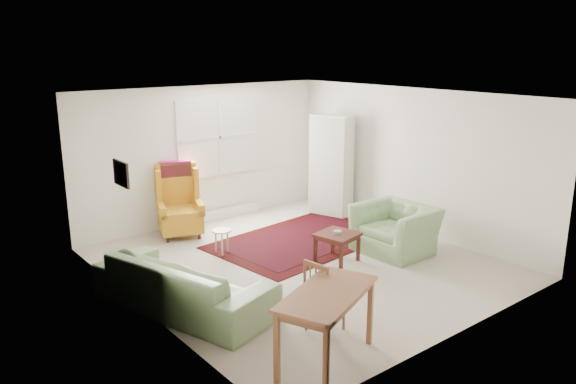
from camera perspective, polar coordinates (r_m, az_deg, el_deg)
room at (r=8.31m, az=0.48°, el=1.27°), size 5.04×5.54×2.51m
rug at (r=9.48m, az=1.46°, el=-4.85°), size 3.18×2.24×0.03m
sofa at (r=7.07m, az=-10.63°, el=-8.15°), size 1.57×2.52×0.95m
armchair at (r=9.01m, az=10.89°, el=-3.27°), size 1.03×1.18×0.89m
wingback_chair at (r=9.70m, az=-10.95°, el=-0.88°), size 0.93×0.96×1.25m
coffee_table at (r=8.54m, az=5.00°, el=-5.62°), size 0.66×0.66×0.46m
stool at (r=8.89m, az=-6.74°, el=-5.04°), size 0.30×0.30×0.40m
cabinet at (r=10.74m, az=4.43°, el=2.70°), size 0.63×0.86×1.92m
desk at (r=5.90m, az=3.93°, el=-13.57°), size 1.39×1.06×0.79m
desk_chair at (r=6.50m, az=3.81°, el=-10.39°), size 0.43×0.43×0.87m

